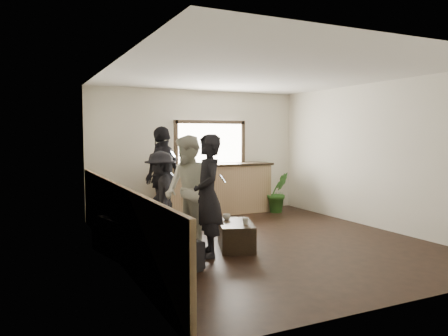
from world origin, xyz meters
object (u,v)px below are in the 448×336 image
cup_b (246,221)px  person_d (163,177)px  bar_counter (215,186)px  cup_a (227,217)px  potted_plant (278,192)px  person_b (188,190)px  person_c (161,194)px  sofa (144,239)px  coffee_table (236,235)px  person_a (208,195)px

cup_b → person_d: size_ratio=0.05×
bar_counter → cup_a: (-0.99, -2.63, -0.18)m
cup_b → potted_plant: size_ratio=0.11×
potted_plant → person_b: size_ratio=0.52×
person_c → person_d: person_d is taller
bar_counter → sofa: bar_counter is taller
bar_counter → person_d: size_ratio=1.38×
sofa → person_c: bearing=-39.2°
potted_plant → person_b: 3.56m
bar_counter → sofa: size_ratio=1.35×
cup_a → cup_b: 0.46m
bar_counter → cup_a: bar_counter is taller
person_c → coffee_table: bearing=39.0°
coffee_table → cup_a: size_ratio=7.38×
cup_a → person_c: (-0.77, 1.08, 0.30)m
person_a → person_c: 1.57m
person_b → person_c: size_ratio=1.19×
sofa → person_c: 1.56m
person_c → person_d: size_ratio=0.77×
bar_counter → potted_plant: size_ratio=2.90×
bar_counter → cup_a: size_ratio=21.58×
person_b → cup_a: bearing=53.7°
coffee_table → person_a: 0.93m
cup_a → potted_plant: 3.26m
coffee_table → potted_plant: size_ratio=0.99×
cup_b → person_a: size_ratio=0.06×
person_c → bar_counter: bearing=139.1°
coffee_table → person_a: size_ratio=0.51×
bar_counter → coffee_table: (-0.94, -2.88, -0.44)m
bar_counter → cup_a: 2.82m
cup_b → potted_plant: (2.30, 2.64, 0.01)m
bar_counter → coffee_table: 3.07m
cup_a → person_a: (-0.53, -0.46, 0.44)m
sofa → person_d: (0.95, 2.01, 0.69)m
sofa → person_d: 2.33m
coffee_table → person_c: size_ratio=0.61×
sofa → coffee_table: 1.50m
person_a → potted_plant: bearing=143.8°
cup_a → sofa: bearing=-170.6°
sofa → person_b: bearing=-71.9°
cup_a → potted_plant: potted_plant is taller
person_a → bar_counter: bearing=165.5°
bar_counter → person_d: 1.75m
bar_counter → person_a: (-1.52, -3.10, 0.26)m
cup_b → person_b: size_ratio=0.06×
person_b → person_d: bearing=167.8°
coffee_table → person_c: person_c is taller
potted_plant → sofa: bearing=-147.7°
sofa → cup_b: size_ratio=19.27×
potted_plant → person_c: bearing=-160.7°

